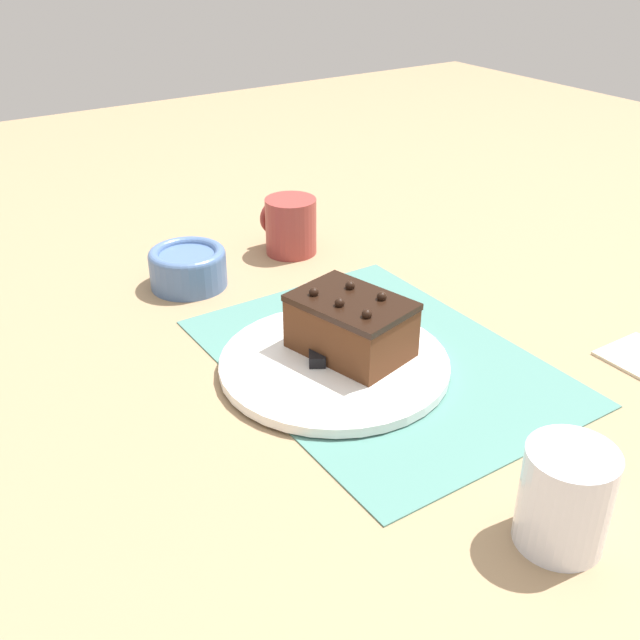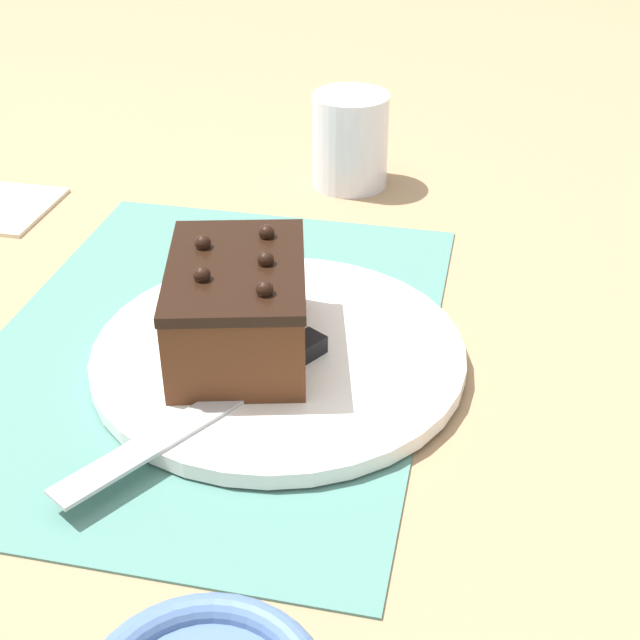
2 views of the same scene
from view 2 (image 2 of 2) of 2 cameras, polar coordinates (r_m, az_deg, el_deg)
The scene contains 7 objects.
ground_plane at distance 0.70m, azimuth -6.98°, elevation -1.66°, with size 3.00×3.00×0.00m, color #9E7F5B.
placemat_woven at distance 0.70m, azimuth -6.99°, elevation -1.53°, with size 0.46×0.34×0.00m, color slate.
cake_plate at distance 0.67m, azimuth -2.64°, elevation -2.19°, with size 0.28×0.28×0.01m.
chocolate_cake at distance 0.65m, azimuth -5.28°, elevation 0.87°, with size 0.16×0.13×0.08m.
serving_knife at distance 0.62m, azimuth -4.86°, elevation -4.14°, with size 0.20×0.14×0.01m.
drinking_glass at distance 0.95m, azimuth 1.94°, elevation 11.42°, with size 0.08×0.08×0.10m.
folded_napkin at distance 0.96m, azimuth -19.54°, elevation 6.88°, with size 0.11×0.09×0.01m, color beige.
Camera 2 is at (0.54, 0.20, 0.39)m, focal length 50.00 mm.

